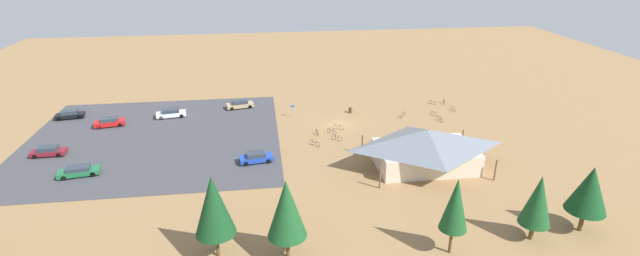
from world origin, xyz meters
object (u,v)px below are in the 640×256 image
bicycle_blue_trailside (315,143)px  car_white_inner_stall (171,113)px  bicycle_red_yard_left (440,119)px  bicycle_silver_lone_east (432,102)px  car_blue_end_stall (256,157)px  car_green_front_row (79,171)px  pine_mideast (538,200)px  bicycle_purple_edge_south (332,131)px  bike_pavilion (426,146)px  pine_midwest (214,205)px  bicycle_green_yard_right (317,132)px  car_red_near_entry (110,122)px  bicycle_yellow_near_porch (434,113)px  trash_bin (350,110)px  bicycle_teal_front_row (337,138)px  pine_center (455,204)px  bicycle_white_edge_north (453,109)px  car_tan_by_curb (240,104)px  pine_far_west (287,209)px  pine_east (590,189)px  bicycle_yellow_yard_front (338,127)px  lot_sign (293,109)px  bicycle_orange_mid_cluster (403,115)px  car_black_back_corner (70,115)px  visitor_by_pavilion (407,131)px  bicycle_black_yard_center (444,102)px

bicycle_blue_trailside → car_white_inner_stall: (22.04, -14.38, 0.36)m
bicycle_red_yard_left → bicycle_silver_lone_east: (-1.73, -8.08, -0.02)m
car_blue_end_stall → bicycle_blue_trailside: bearing=-153.1°
car_green_front_row → pine_mideast: bearing=157.9°
bicycle_purple_edge_south → bicycle_red_yard_left: 18.32m
bike_pavilion → pine_midwest: pine_midwest is taller
bicycle_green_yard_right → car_red_near_entry: size_ratio=0.36×
pine_midwest → car_white_inner_stall: 39.25m
bicycle_green_yard_right → bicycle_yellow_near_porch: 21.04m
trash_bin → bicycle_teal_front_row: bearing=69.2°
pine_center → bicycle_white_edge_north: 40.33m
bike_pavilion → car_green_front_row: bike_pavilion is taller
car_tan_by_curb → bicycle_purple_edge_south: bearing=136.6°
pine_far_west → bicycle_blue_trailside: (-5.52, -24.34, -4.80)m
pine_center → pine_east: bearing=-173.6°
bicycle_yellow_yard_front → bicycle_teal_front_row: size_ratio=1.03×
bicycle_yellow_near_porch → bicycle_green_yard_right: bearing=15.0°
bike_pavilion → car_tan_by_curb: size_ratio=3.03×
bicycle_purple_edge_south → bike_pavilion: bearing=129.4°
pine_midwest → bicycle_green_yard_right: bearing=-115.1°
lot_sign → car_white_inner_stall: lot_sign is taller
bicycle_yellow_yard_front → bicycle_white_edge_north: bicycle_yellow_yard_front is taller
pine_east → bicycle_green_yard_right: (23.14, -28.05, -4.39)m
bicycle_silver_lone_east → car_tan_by_curb: car_tan_by_curb is taller
pine_east → bicycle_orange_mid_cluster: bearing=-76.2°
bicycle_yellow_near_porch → car_black_back_corner: (59.51, -6.51, 0.38)m
car_blue_end_stall → visitor_by_pavilion: size_ratio=2.59×
pine_east → car_white_inner_stall: (46.03, -38.44, -3.98)m
trash_bin → bike_pavilion: bearing=105.0°
pine_midwest → car_black_back_corner: (26.42, -39.23, -4.68)m
trash_bin → pine_center: pine_center is taller
bicycle_purple_edge_south → bicycle_red_yard_left: (-18.13, -2.67, 0.02)m
bicycle_teal_front_row → car_white_inner_stall: bearing=-27.0°
pine_east → bicycle_purple_edge_south: pine_east is taller
visitor_by_pavilion → bicycle_purple_edge_south: bearing=-13.2°
trash_bin → bicycle_purple_edge_south: (4.56, 8.48, -0.10)m
trash_bin → pine_mideast: pine_mideast is taller
trash_bin → pine_midwest: (19.57, 35.86, 4.97)m
pine_mideast → bicycle_green_yard_right: bearing=-58.8°
pine_east → bicycle_yellow_near_porch: 33.92m
lot_sign → pine_mideast: size_ratio=0.32×
car_tan_by_curb → bicycle_white_edge_north: bearing=170.3°
pine_mideast → car_tan_by_curb: 51.33m
bicycle_white_edge_north → visitor_by_pavilion: 14.76m
car_red_near_entry → bicycle_green_yard_right: bearing=166.6°
bike_pavilion → bicycle_green_yard_right: (12.40, -12.25, -2.49)m
car_black_back_corner → bicycle_black_yard_center: bearing=179.0°
bicycle_yellow_yard_front → car_white_inner_stall: bearing=-18.5°
bicycle_blue_trailside → pine_far_west: bearing=77.2°
car_black_back_corner → visitor_by_pavilion: visitor_by_pavilion is taller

